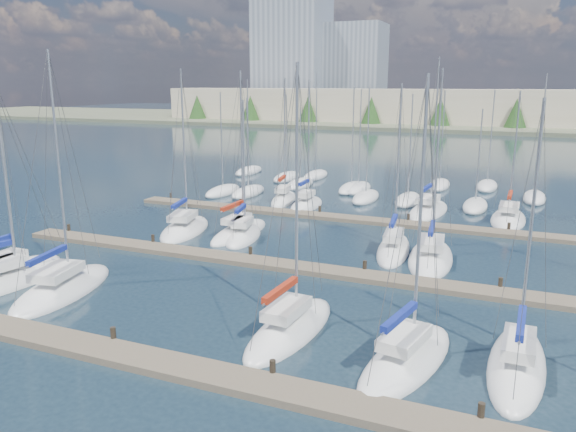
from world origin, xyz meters
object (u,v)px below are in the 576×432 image
at_px(sailboat_i, 239,232).
at_px(sailboat_h, 185,229).
at_px(sailboat_o, 306,205).
at_px(sailboat_l, 431,258).
at_px(sailboat_e, 407,360).
at_px(sailboat_d, 290,329).
at_px(sailboat_n, 284,200).
at_px(sailboat_a, 8,275).
at_px(sailboat_q, 508,219).
at_px(sailboat_p, 428,211).
at_px(sailboat_c, 63,289).
at_px(sailboat_j, 244,236).
at_px(sailboat_b, 6,282).
at_px(sailboat_k, 393,249).
at_px(sailboat_f, 517,365).

relative_size(sailboat_i, sailboat_h, 0.99).
height_order(sailboat_o, sailboat_l, sailboat_l).
distance_m(sailboat_e, sailboat_d, 5.85).
bearing_deg(sailboat_n, sailboat_o, -37.41).
bearing_deg(sailboat_a, sailboat_q, 42.27).
relative_size(sailboat_p, sailboat_c, 1.03).
height_order(sailboat_q, sailboat_e, sailboat_e).
distance_m(sailboat_q, sailboat_i, 23.37).
relative_size(sailboat_o, sailboat_e, 0.99).
bearing_deg(sailboat_d, sailboat_e, -6.09).
bearing_deg(sailboat_n, sailboat_p, -8.85).
distance_m(sailboat_j, sailboat_b, 16.85).
distance_m(sailboat_h, sailboat_n, 14.04).
bearing_deg(sailboat_e, sailboat_o, 130.14).
bearing_deg(sailboat_j, sailboat_e, -56.95).
relative_size(sailboat_b, sailboat_l, 0.94).
height_order(sailboat_i, sailboat_k, sailboat_i).
height_order(sailboat_o, sailboat_f, sailboat_o).
relative_size(sailboat_d, sailboat_b, 1.06).
distance_m(sailboat_k, sailboat_e, 16.43).
xyz_separation_m(sailboat_f, sailboat_c, (-24.25, -0.48, -0.01)).
xyz_separation_m(sailboat_i, sailboat_j, (0.85, -0.91, -0.01)).
bearing_deg(sailboat_i, sailboat_a, -118.97).
height_order(sailboat_q, sailboat_b, sailboat_b).
bearing_deg(sailboat_j, sailboat_i, 119.99).
bearing_deg(sailboat_q, sailboat_j, -142.66).
relative_size(sailboat_k, sailboat_l, 0.93).
bearing_deg(sailboat_c, sailboat_a, 162.93).
bearing_deg(sailboat_f, sailboat_n, 130.61).
relative_size(sailboat_c, sailboat_d, 1.06).
distance_m(sailboat_d, sailboat_b, 18.04).
relative_size(sailboat_p, sailboat_l, 1.10).
relative_size(sailboat_o, sailboat_k, 1.02).
relative_size(sailboat_q, sailboat_c, 0.83).
bearing_deg(sailboat_i, sailboat_l, -2.42).
relative_size(sailboat_c, sailboat_l, 1.06).
xyz_separation_m(sailboat_n, sailboat_a, (-6.63, -27.49, -0.02)).
height_order(sailboat_e, sailboat_n, sailboat_n).
height_order(sailboat_f, sailboat_b, sailboat_b).
relative_size(sailboat_i, sailboat_p, 0.91).
bearing_deg(sailboat_p, sailboat_f, -69.04).
distance_m(sailboat_f, sailboat_p, 29.30).
bearing_deg(sailboat_i, sailboat_h, -168.56).
xyz_separation_m(sailboat_e, sailboat_l, (-1.35, 15.04, -0.01)).
bearing_deg(sailboat_l, sailboat_k, 156.49).
relative_size(sailboat_o, sailboat_n, 0.98).
distance_m(sailboat_h, sailboat_l, 19.56).
bearing_deg(sailboat_o, sailboat_e, -63.81).
bearing_deg(sailboat_l, sailboat_d, -113.21).
distance_m(sailboat_o, sailboat_d, 28.00).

